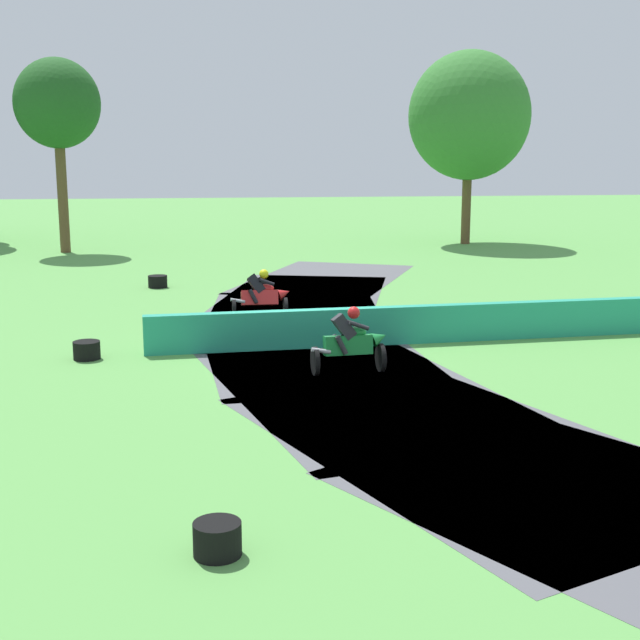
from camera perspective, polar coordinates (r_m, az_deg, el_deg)
The scene contains 10 objects.
ground_plane at distance 20.34m, azimuth -0.95°, elevation -1.82°, with size 120.00×120.00×0.00m, color #569947.
track_asphalt at distance 20.58m, azimuth 2.37°, elevation -1.66°, with size 10.31×30.37×0.01m.
safety_barrier at distance 21.86m, azimuth 13.24°, elevation 0.01°, with size 0.30×18.33×0.90m, color #239375.
motorcycle_lead_red at distance 23.71m, azimuth -3.81°, elevation 1.61°, with size 1.68×0.87×1.42m.
motorcycle_chase_green at distance 17.98m, azimuth 2.07°, elevation -1.43°, with size 1.68×0.80×1.42m.
tire_stack_near at distance 29.43m, azimuth -10.61°, elevation 2.50°, with size 0.63×0.63×0.40m.
tire_stack_mid_a at distance 19.89m, azimuth -15.06°, elevation -1.93°, with size 0.59×0.59×0.40m.
tire_stack_mid_b at distance 10.37m, azimuth -6.75°, elevation -14.07°, with size 0.56×0.56×0.40m.
tree_far_right at distance 39.98m, azimuth -16.86°, elevation 13.36°, with size 3.66×3.66×8.35m.
tree_behind_barrier at distance 42.36m, azimuth 9.77°, elevation 13.07°, with size 5.70×5.70×9.01m.
Camera 1 is at (-2.08, -19.69, 4.65)m, focal length 48.76 mm.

